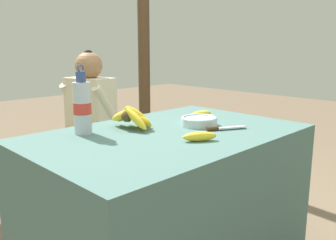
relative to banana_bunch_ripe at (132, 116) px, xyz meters
name	(u,v)px	position (x,y,z in m)	size (l,w,h in m)	color
market_counter	(168,204)	(0.07, -0.16, -0.40)	(1.22, 0.79, 0.68)	#4C706B
banana_bunch_ripe	(132,116)	(0.00, 0.00, 0.00)	(0.16, 0.26, 0.12)	#4C381E
serving_bowl	(199,121)	(0.27, -0.17, -0.04)	(0.17, 0.17, 0.04)	silver
water_bottle	(82,107)	(-0.21, 0.08, 0.06)	(0.08, 0.08, 0.30)	silver
loose_banana_front	(200,136)	(0.05, -0.36, -0.04)	(0.14, 0.11, 0.04)	yellow
loose_banana_side	(201,114)	(0.41, -0.06, -0.04)	(0.15, 0.06, 0.04)	yellow
knife	(220,128)	(0.26, -0.31, -0.05)	(0.18, 0.11, 0.02)	#BCBCC1
wooden_bench	(48,153)	(0.06, 1.00, -0.41)	(1.63, 0.32, 0.39)	brown
seated_vendor	(86,112)	(0.35, 0.96, -0.15)	(0.45, 0.42, 1.03)	#473828
support_post_far	(143,21)	(1.28, 1.39, 0.55)	(0.11, 0.11, 2.58)	#4C3823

